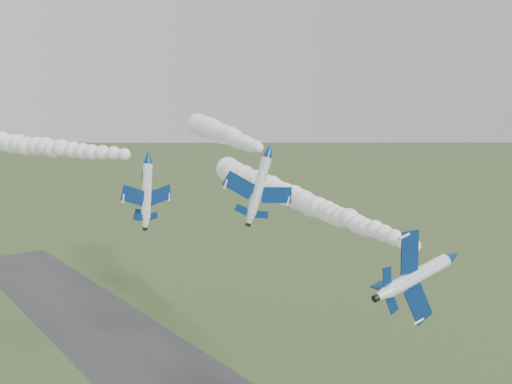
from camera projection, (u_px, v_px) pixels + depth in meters
jet_lead at (453, 256)px, 70.95m from camera, size 5.05×14.50×11.58m
smoke_trail_jet_lead at (297, 199)px, 103.34m from camera, size 12.96×67.24×5.47m
jet_pair_left at (149, 156)px, 80.92m from camera, size 9.73×11.31×2.90m
jet_pair_right at (269, 150)px, 92.10m from camera, size 11.45×13.71×4.43m
smoke_trail_jet_pair_right at (221, 133)px, 127.28m from camera, size 29.73×64.71×5.66m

